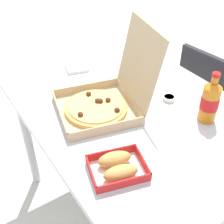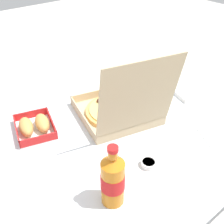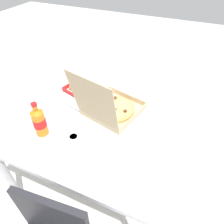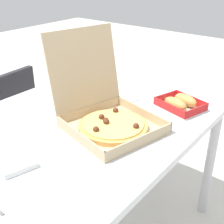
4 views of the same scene
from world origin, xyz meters
name	(u,v)px [view 2 (image 2 of 4)]	position (x,y,z in m)	size (l,w,h in m)	color
dining_table	(124,154)	(0.00, 0.00, 0.67)	(1.18, 0.88, 0.76)	silver
pizza_box_open	(119,109)	(-0.07, -0.12, 0.81)	(0.40, 0.46, 0.36)	tan
bread_side_box	(34,126)	(0.26, -0.27, 0.78)	(0.20, 0.22, 0.06)	white
cola_bottle	(113,179)	(0.23, 0.20, 0.85)	(0.07, 0.07, 0.22)	orange
napkin_pile	(188,94)	(-0.46, -0.05, 0.77)	(0.11, 0.11, 0.02)	white
dipping_sauce_cup	(148,163)	(0.03, 0.17, 0.77)	(0.06, 0.06, 0.02)	white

